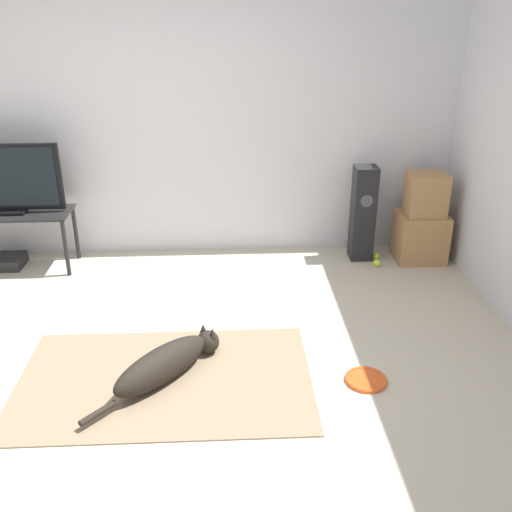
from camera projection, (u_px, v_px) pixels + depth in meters
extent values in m
plane|color=#BCB29E|center=(156.00, 378.00, 3.66)|extent=(12.00, 12.00, 0.00)
cube|color=silver|center=(171.00, 117.00, 5.06)|extent=(8.00, 0.06, 2.55)
cube|color=#847056|center=(165.00, 380.00, 3.64)|extent=(1.87, 1.14, 0.01)
ellipsoid|color=black|center=(162.00, 365.00, 3.58)|extent=(0.65, 0.68, 0.24)
sphere|color=black|center=(208.00, 342.00, 3.88)|extent=(0.16, 0.16, 0.16)
cone|color=black|center=(203.00, 328.00, 3.87)|extent=(0.05, 0.05, 0.07)
cone|color=black|center=(212.00, 333.00, 3.82)|extent=(0.05, 0.05, 0.07)
cylinder|color=black|center=(98.00, 413.00, 3.26)|extent=(0.19, 0.20, 0.04)
cylinder|color=#DB511E|center=(366.00, 380.00, 3.63)|extent=(0.27, 0.27, 0.02)
torus|color=#DB511E|center=(366.00, 379.00, 3.63)|extent=(0.27, 0.27, 0.02)
cube|color=#A87A4C|center=(420.00, 237.00, 5.26)|extent=(0.44, 0.36, 0.45)
cube|color=#A87A4C|center=(426.00, 194.00, 5.08)|extent=(0.34, 0.27, 0.38)
cube|color=black|center=(363.00, 214.00, 5.21)|extent=(0.20, 0.20, 0.88)
cylinder|color=#4C4C51|center=(367.00, 201.00, 5.06)|extent=(0.11, 0.00, 0.11)
cube|color=black|center=(6.00, 213.00, 4.97)|extent=(1.11, 0.42, 0.02)
cylinder|color=black|center=(66.00, 248.00, 4.94)|extent=(0.04, 0.04, 0.51)
cylinder|color=black|center=(76.00, 233.00, 5.27)|extent=(0.04, 0.04, 0.51)
cube|color=black|center=(6.00, 211.00, 4.97)|extent=(0.37, 0.20, 0.02)
sphere|color=#C6E033|center=(367.00, 256.00, 5.33)|extent=(0.07, 0.07, 0.07)
sphere|color=#C6E033|center=(376.00, 256.00, 5.34)|extent=(0.07, 0.07, 0.07)
sphere|color=#C6E033|center=(377.00, 263.00, 5.19)|extent=(0.07, 0.07, 0.07)
cube|color=black|center=(4.00, 262.00, 5.19)|extent=(0.35, 0.28, 0.10)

